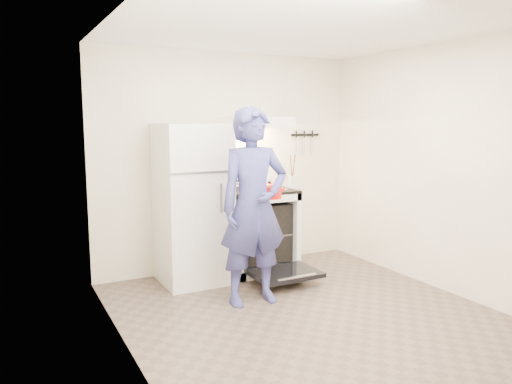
{
  "coord_description": "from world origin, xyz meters",
  "views": [
    {
      "loc": [
        -2.39,
        -3.52,
        1.74
      ],
      "look_at": [
        -0.05,
        1.0,
        1.0
      ],
      "focal_mm": 35.0,
      "sensor_mm": 36.0,
      "label": 1
    }
  ],
  "objects_px": {
    "dutch_oven": "(269,192)",
    "person": "(254,207)",
    "tea_kettle": "(242,175)",
    "stove_body": "(259,231)",
    "refrigerator": "(193,204)"
  },
  "relations": [
    {
      "from": "stove_body",
      "to": "dutch_oven",
      "type": "relative_size",
      "value": 2.87
    },
    {
      "from": "refrigerator",
      "to": "dutch_oven",
      "type": "relative_size",
      "value": 5.3
    },
    {
      "from": "stove_body",
      "to": "refrigerator",
      "type": "bearing_deg",
      "value": -178.23
    },
    {
      "from": "refrigerator",
      "to": "stove_body",
      "type": "distance_m",
      "value": 0.9
    },
    {
      "from": "person",
      "to": "dutch_oven",
      "type": "distance_m",
      "value": 0.43
    },
    {
      "from": "person",
      "to": "dutch_oven",
      "type": "height_order",
      "value": "person"
    },
    {
      "from": "tea_kettle",
      "to": "person",
      "type": "relative_size",
      "value": 0.17
    },
    {
      "from": "person",
      "to": "dutch_oven",
      "type": "relative_size",
      "value": 5.79
    },
    {
      "from": "tea_kettle",
      "to": "dutch_oven",
      "type": "bearing_deg",
      "value": -93.66
    },
    {
      "from": "dutch_oven",
      "to": "person",
      "type": "bearing_deg",
      "value": -138.79
    },
    {
      "from": "refrigerator",
      "to": "stove_body",
      "type": "bearing_deg",
      "value": 1.77
    },
    {
      "from": "stove_body",
      "to": "person",
      "type": "distance_m",
      "value": 1.14
    },
    {
      "from": "refrigerator",
      "to": "tea_kettle",
      "type": "distance_m",
      "value": 0.72
    },
    {
      "from": "stove_body",
      "to": "dutch_oven",
      "type": "distance_m",
      "value": 0.85
    },
    {
      "from": "dutch_oven",
      "to": "stove_body",
      "type": "bearing_deg",
      "value": 72.05
    }
  ]
}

